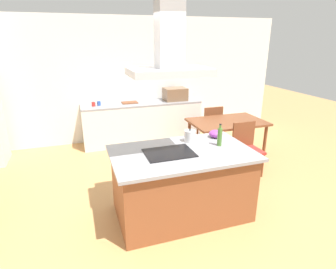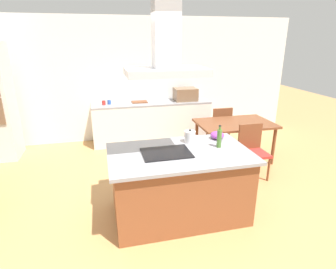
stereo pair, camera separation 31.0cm
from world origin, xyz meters
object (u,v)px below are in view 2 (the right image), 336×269
at_px(olive_oil_bottle, 219,138).
at_px(chair_facing_island, 252,147).
at_px(countertop_microwave, 185,94).
at_px(chair_facing_back_wall, 220,125).
at_px(range_hood, 166,52).
at_px(mixing_bowl, 217,135).
at_px(dining_table, 235,127).
at_px(cutting_board, 140,102).
at_px(coffee_mug_blue, 109,102).
at_px(tea_kettle, 190,137).
at_px(coffee_mug_red, 104,103).
at_px(cooktop, 166,153).

height_order(olive_oil_bottle, chair_facing_island, olive_oil_bottle).
height_order(countertop_microwave, chair_facing_back_wall, countertop_microwave).
xyz_separation_m(chair_facing_island, range_hood, (-1.67, -0.80, 1.59)).
height_order(mixing_bowl, dining_table, mixing_bowl).
relative_size(cutting_board, dining_table, 0.24).
height_order(coffee_mug_blue, cutting_board, coffee_mug_blue).
bearing_deg(tea_kettle, range_hood, -143.25).
bearing_deg(range_hood, countertop_microwave, 68.64).
xyz_separation_m(countertop_microwave, chair_facing_back_wall, (0.54, -0.75, -0.53)).
height_order(coffee_mug_blue, chair_facing_island, coffee_mug_blue).
height_order(tea_kettle, countertop_microwave, countertop_microwave).
bearing_deg(countertop_microwave, olive_oil_bottle, -98.28).
relative_size(olive_oil_bottle, coffee_mug_blue, 3.30).
bearing_deg(olive_oil_bottle, range_hood, -176.87).
xyz_separation_m(mixing_bowl, coffee_mug_blue, (-1.39, 2.56, -0.01)).
relative_size(countertop_microwave, coffee_mug_blue, 5.56).
distance_m(countertop_microwave, coffee_mug_red, 1.81).
relative_size(mixing_bowl, dining_table, 0.14).
height_order(coffee_mug_blue, range_hood, range_hood).
bearing_deg(dining_table, cutting_board, 137.19).
bearing_deg(cooktop, olive_oil_bottle, 3.13).
bearing_deg(dining_table, cooktop, -138.82).
distance_m(tea_kettle, mixing_bowl, 0.42).
bearing_deg(chair_facing_back_wall, dining_table, -90.00).
bearing_deg(chair_facing_island, cutting_board, 126.61).
bearing_deg(range_hood, mixing_bowl, 22.58).
xyz_separation_m(dining_table, chair_facing_island, (0.00, -0.67, -0.16)).
bearing_deg(coffee_mug_blue, coffee_mug_red, -162.26).
xyz_separation_m(olive_oil_bottle, countertop_microwave, (0.41, 2.84, 0.01)).
height_order(tea_kettle, mixing_bowl, tea_kettle).
xyz_separation_m(coffee_mug_blue, cutting_board, (0.66, 0.03, -0.04)).
xyz_separation_m(tea_kettle, cutting_board, (-0.32, 2.63, -0.07)).
bearing_deg(cutting_board, range_hood, -91.68).
bearing_deg(coffee_mug_red, dining_table, -30.79).
height_order(olive_oil_bottle, dining_table, olive_oil_bottle).
bearing_deg(dining_table, coffee_mug_blue, 147.29).
distance_m(mixing_bowl, coffee_mug_blue, 2.91).
relative_size(olive_oil_bottle, range_hood, 0.33).
relative_size(mixing_bowl, chair_facing_back_wall, 0.22).
xyz_separation_m(mixing_bowl, coffee_mug_red, (-1.50, 2.53, -0.01)).
bearing_deg(chair_facing_island, range_hood, -154.51).
height_order(olive_oil_bottle, range_hood, range_hood).
height_order(coffee_mug_red, chair_facing_back_wall, coffee_mug_red).
bearing_deg(mixing_bowl, tea_kettle, -174.48).
xyz_separation_m(mixing_bowl, chair_facing_island, (0.85, 0.46, -0.44)).
height_order(chair_facing_island, chair_facing_back_wall, same).
distance_m(coffee_mug_blue, cutting_board, 0.66).
bearing_deg(chair_facing_island, coffee_mug_red, 138.71).
xyz_separation_m(coffee_mug_red, chair_facing_back_wall, (2.36, -0.74, -0.44)).
bearing_deg(mixing_bowl, olive_oil_bottle, -109.36).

